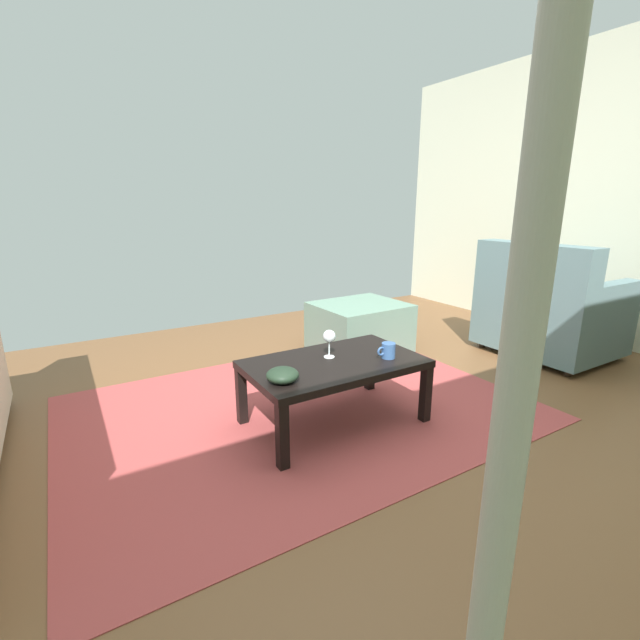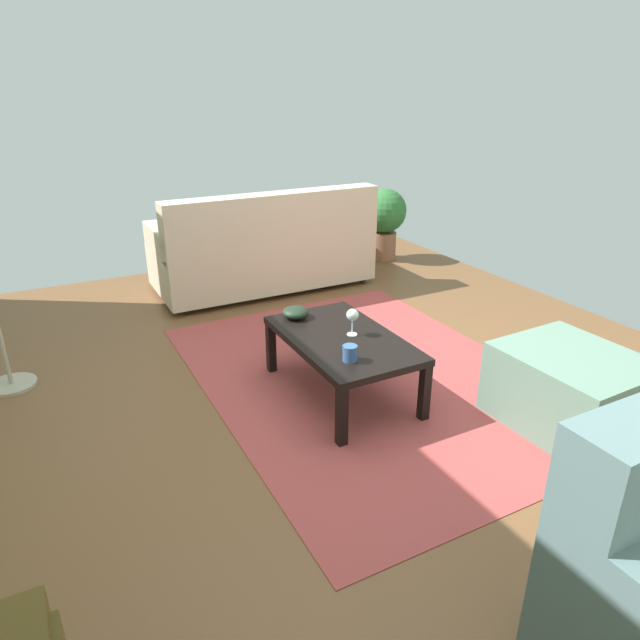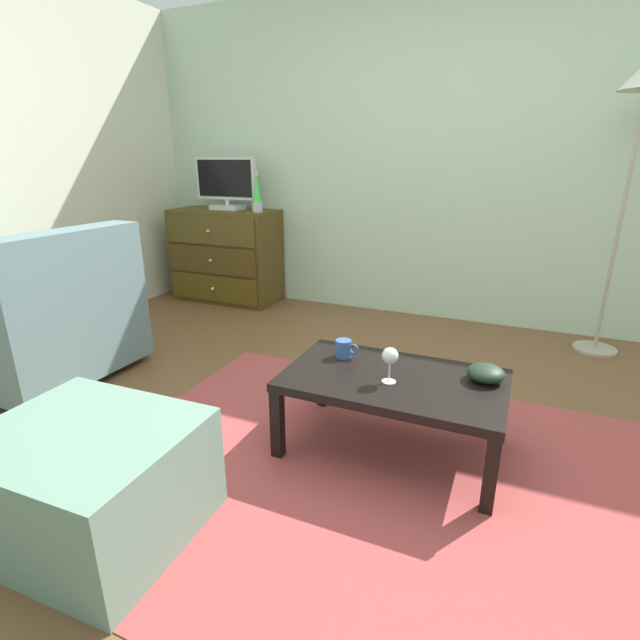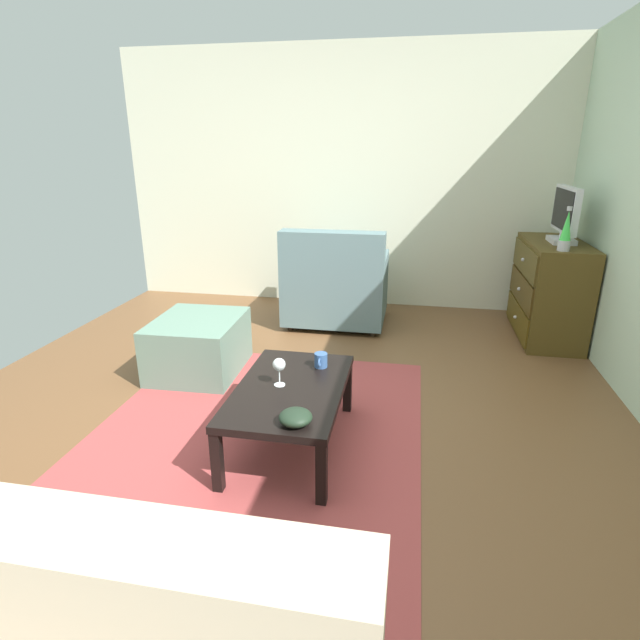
# 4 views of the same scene
# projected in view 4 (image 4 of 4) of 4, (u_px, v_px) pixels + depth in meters

# --- Properties ---
(ground_plane) EXTENTS (5.91, 4.71, 0.05)m
(ground_plane) POSITION_uv_depth(u_px,v_px,m) (291.00, 437.00, 2.95)
(ground_plane) COLOR brown
(wall_plain_left) EXTENTS (0.12, 4.71, 2.51)m
(wall_plain_left) POSITION_uv_depth(u_px,v_px,m) (353.00, 180.00, 5.04)
(wall_plain_left) COLOR beige
(wall_plain_left) RESTS_ON ground_plane
(area_rug) EXTENTS (2.60, 1.90, 0.01)m
(area_rug) POSITION_uv_depth(u_px,v_px,m) (247.00, 448.00, 2.79)
(area_rug) COLOR #A2403F
(area_rug) RESTS_ON ground_plane
(dresser) EXTENTS (0.97, 0.49, 0.83)m
(dresser) POSITION_uv_depth(u_px,v_px,m) (549.00, 290.00, 4.30)
(dresser) COLOR #4C3A16
(dresser) RESTS_ON ground_plane
(tv) EXTENTS (0.60, 0.18, 0.45)m
(tv) POSITION_uv_depth(u_px,v_px,m) (565.00, 214.00, 4.05)
(tv) COLOR silver
(tv) RESTS_ON dresser
(lava_lamp) EXTENTS (0.09, 0.09, 0.33)m
(lava_lamp) POSITION_uv_depth(u_px,v_px,m) (566.00, 231.00, 3.76)
(lava_lamp) COLOR #B7B7BC
(lava_lamp) RESTS_ON dresser
(coffee_table) EXTENTS (0.95, 0.57, 0.37)m
(coffee_table) POSITION_uv_depth(u_px,v_px,m) (290.00, 394.00, 2.72)
(coffee_table) COLOR black
(coffee_table) RESTS_ON ground_plane
(wine_glass) EXTENTS (0.07, 0.07, 0.16)m
(wine_glass) POSITION_uv_depth(u_px,v_px,m) (279.00, 365.00, 2.68)
(wine_glass) COLOR silver
(wine_glass) RESTS_ON coffee_table
(mug) EXTENTS (0.11, 0.08, 0.08)m
(mug) POSITION_uv_depth(u_px,v_px,m) (321.00, 360.00, 2.93)
(mug) COLOR #365991
(mug) RESTS_ON coffee_table
(bowl_decorative) EXTENTS (0.16, 0.16, 0.07)m
(bowl_decorative) POSITION_uv_depth(u_px,v_px,m) (296.00, 417.00, 2.33)
(bowl_decorative) COLOR #1D2D1F
(bowl_decorative) RESTS_ON coffee_table
(armchair) EXTENTS (0.80, 0.90, 0.90)m
(armchair) POSITION_uv_depth(u_px,v_px,m) (336.00, 286.00, 4.63)
(armchair) COLOR #332319
(armchair) RESTS_ON ground_plane
(ottoman) EXTENTS (0.72, 0.62, 0.41)m
(ottoman) POSITION_uv_depth(u_px,v_px,m) (199.00, 345.00, 3.69)
(ottoman) COLOR slate
(ottoman) RESTS_ON ground_plane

